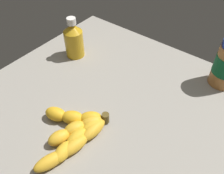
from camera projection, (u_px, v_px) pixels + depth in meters
ground_plane at (106, 104)px, 72.33cm from camera, size 72.26×73.52×4.63cm
banana_bunch at (75, 131)px, 60.47cm from camera, size 22.85×16.50×3.80cm
honey_bottle at (74, 40)px, 81.88cm from camera, size 6.55×6.55×14.54cm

